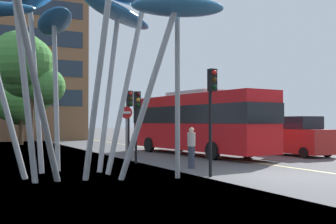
# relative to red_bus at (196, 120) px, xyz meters

# --- Properties ---
(ground) EXTENTS (120.00, 240.00, 0.10)m
(ground) POSITION_rel_red_bus_xyz_m (-2.88, -9.72, -2.13)
(ground) COLOR #4C4C4F
(red_bus) EXTENTS (3.55, 11.71, 3.81)m
(red_bus) POSITION_rel_red_bus_xyz_m (0.00, 0.00, 0.00)
(red_bus) COLOR red
(red_bus) RESTS_ON ground
(leaf_sculpture) EXTENTS (9.92, 10.17, 8.38)m
(leaf_sculpture) POSITION_rel_red_bus_xyz_m (-8.92, -6.79, 3.95)
(leaf_sculpture) COLOR #9EA0A5
(leaf_sculpture) RESTS_ON ground
(traffic_light_kerb_near) EXTENTS (0.28, 0.42, 3.88)m
(traffic_light_kerb_near) POSITION_rel_red_bus_xyz_m (-4.55, -8.84, 0.73)
(traffic_light_kerb_near) COLOR black
(traffic_light_kerb_near) RESTS_ON ground
(traffic_light_kerb_far) EXTENTS (0.28, 0.42, 3.41)m
(traffic_light_kerb_far) POSITION_rel_red_bus_xyz_m (-5.19, -3.31, 0.40)
(traffic_light_kerb_far) COLOR black
(traffic_light_kerb_far) RESTS_ON ground
(traffic_light_island_mid) EXTENTS (0.28, 0.42, 3.57)m
(traffic_light_island_mid) POSITION_rel_red_bus_xyz_m (-4.92, -1.65, 0.51)
(traffic_light_island_mid) COLOR black
(traffic_light_island_mid) RESTS_ON ground
(car_parked_mid) EXTENTS (1.97, 3.98, 2.29)m
(car_parked_mid) POSITION_rel_red_bus_xyz_m (4.97, -3.36, -1.00)
(car_parked_mid) COLOR maroon
(car_parked_mid) RESTS_ON ground
(car_parked_far) EXTENTS (1.93, 4.16, 2.22)m
(car_parked_far) POSITION_rel_red_bus_xyz_m (5.15, 3.03, -1.05)
(car_parked_far) COLOR gold
(car_parked_far) RESTS_ON ground
(car_side_street) EXTENTS (1.98, 4.33, 2.25)m
(car_side_street) POSITION_rel_red_bus_xyz_m (4.87, 9.46, -1.03)
(car_side_street) COLOR #2D5138
(car_side_street) RESTS_ON ground
(car_far_side) EXTENTS (2.08, 4.47, 2.28)m
(car_far_side) POSITION_rel_red_bus_xyz_m (5.02, 16.57, -1.01)
(car_far_side) COLOR #2D5138
(car_far_side) RESTS_ON ground
(street_lamp) EXTENTS (1.84, 0.44, 8.22)m
(street_lamp) POSITION_rel_red_bus_xyz_m (-5.36, -8.48, 3.13)
(street_lamp) COLOR gray
(street_lamp) RESTS_ON ground
(tree_pavement_near) EXTENTS (4.94, 4.53, 8.13)m
(tree_pavement_near) POSITION_rel_red_bus_xyz_m (-8.72, 8.23, 3.74)
(tree_pavement_near) COLOR brown
(tree_pavement_near) RESTS_ON ground
(tree_pavement_far) EXTENTS (5.41, 5.61, 6.82)m
(tree_pavement_far) POSITION_rel_red_bus_xyz_m (-7.79, 15.92, 2.02)
(tree_pavement_far) COLOR brown
(tree_pavement_far) RESTS_ON ground
(pedestrian) EXTENTS (0.34, 0.34, 1.75)m
(pedestrian) POSITION_rel_red_bus_xyz_m (-3.81, -6.09, -1.20)
(pedestrian) COLOR #2D3342
(pedestrian) RESTS_ON ground
(no_entry_sign) EXTENTS (0.60, 0.12, 2.74)m
(no_entry_sign) POSITION_rel_red_bus_xyz_m (-5.32, -2.30, -0.26)
(no_entry_sign) COLOR gray
(no_entry_sign) RESTS_ON ground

